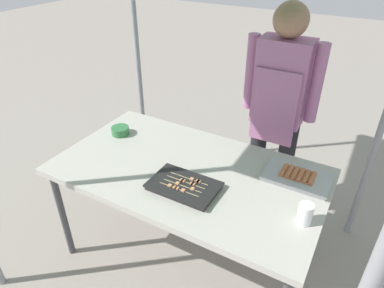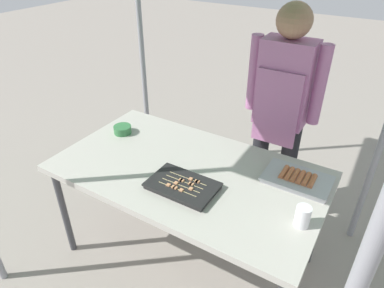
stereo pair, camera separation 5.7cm
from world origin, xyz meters
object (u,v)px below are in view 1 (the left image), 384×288
tray_meat_skewers (184,186)px  condiment_bowl (120,131)px  drink_cup_near_edge (305,214)px  tray_grilled_sausages (297,177)px  vendor_woman (279,103)px  stall_table (188,176)px

tray_meat_skewers → condiment_bowl: 0.75m
drink_cup_near_edge → tray_meat_skewers: bearing=-174.3°
tray_grilled_sausages → vendor_woman: vendor_woman is taller
stall_table → tray_meat_skewers: tray_meat_skewers is taller
condiment_bowl → vendor_woman: bearing=33.3°
stall_table → condiment_bowl: 0.64m
tray_grilled_sausages → condiment_bowl: (-1.21, -0.09, 0.01)m
stall_table → tray_meat_skewers: bearing=-66.7°
stall_table → condiment_bowl: (-0.62, 0.13, 0.08)m
stall_table → drink_cup_near_edge: bearing=-8.2°
stall_table → tray_grilled_sausages: size_ratio=4.32×
condiment_bowl → vendor_woman: 1.12m
drink_cup_near_edge → stall_table: bearing=171.8°
stall_table → drink_cup_near_edge: (0.71, -0.10, 0.11)m
stall_table → vendor_woman: size_ratio=0.99×
condiment_bowl → drink_cup_near_edge: size_ratio=1.10×
stall_table → tray_grilled_sausages: tray_grilled_sausages is taller
vendor_woman → condiment_bowl: bearing=33.3°
condiment_bowl → drink_cup_near_edge: 1.35m
tray_grilled_sausages → vendor_woman: 0.62m
stall_table → vendor_woman: (0.30, 0.73, 0.26)m
tray_grilled_sausages → condiment_bowl: size_ratio=3.02×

